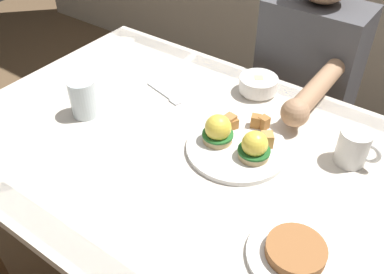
% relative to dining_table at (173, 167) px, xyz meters
% --- Properties ---
extents(dining_table, '(1.20, 0.90, 0.74)m').
position_rel_dining_table_xyz_m(dining_table, '(0.00, 0.00, 0.00)').
color(dining_table, silver).
rests_on(dining_table, ground_plane).
extents(eggs_benedict_plate, '(0.27, 0.27, 0.09)m').
position_rel_dining_table_xyz_m(eggs_benedict_plate, '(0.16, 0.06, 0.13)').
color(eggs_benedict_plate, white).
rests_on(eggs_benedict_plate, dining_table).
extents(fruit_bowl, '(0.12, 0.12, 0.06)m').
position_rel_dining_table_xyz_m(fruit_bowl, '(0.08, 0.34, 0.14)').
color(fruit_bowl, white).
rests_on(fruit_bowl, dining_table).
extents(coffee_mug, '(0.11, 0.08, 0.09)m').
position_rel_dining_table_xyz_m(coffee_mug, '(0.43, 0.20, 0.16)').
color(coffee_mug, white).
rests_on(coffee_mug, dining_table).
extents(fork, '(0.15, 0.05, 0.00)m').
position_rel_dining_table_xyz_m(fork, '(-0.15, 0.16, 0.11)').
color(fork, silver).
rests_on(fork, dining_table).
extents(water_glass_near, '(0.08, 0.08, 0.11)m').
position_rel_dining_table_xyz_m(water_glass_near, '(-0.28, -0.06, 0.16)').
color(water_glass_near, silver).
rests_on(water_glass_near, dining_table).
extents(side_plate, '(0.20, 0.20, 0.04)m').
position_rel_dining_table_xyz_m(side_plate, '(0.44, -0.15, 0.12)').
color(side_plate, white).
rests_on(side_plate, dining_table).
extents(diner_person, '(0.34, 0.54, 1.14)m').
position_rel_dining_table_xyz_m(diner_person, '(0.13, 0.60, 0.02)').
color(diner_person, '#33333D').
rests_on(diner_person, ground_plane).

